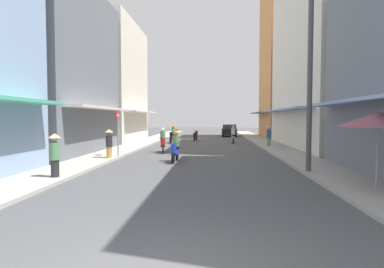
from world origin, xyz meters
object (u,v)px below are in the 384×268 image
at_px(utility_pole, 310,73).
at_px(motorbike_maroon, 196,136).
at_px(motorbike_white, 233,135).
at_px(pedestrian_crossing, 109,143).
at_px(motorbike_black, 173,135).
at_px(motorbike_blue, 175,148).
at_px(parked_car, 229,130).
at_px(street_sign_no_entry, 118,127).
at_px(motorbike_green, 176,134).
at_px(pedestrian_midway, 269,135).
at_px(vendor_umbrella, 378,120).
at_px(pedestrian_foreground, 55,154).
at_px(motorbike_red, 163,142).

bearing_deg(utility_pole, motorbike_maroon, 106.62).
height_order(motorbike_white, pedestrian_crossing, pedestrian_crossing).
bearing_deg(motorbike_maroon, motorbike_white, -40.90).
xyz_separation_m(motorbike_black, pedestrian_crossing, (-1.79, -12.17, 0.21)).
height_order(motorbike_blue, parked_car, motorbike_blue).
relative_size(motorbike_black, street_sign_no_entry, 0.68).
xyz_separation_m(motorbike_green, motorbike_maroon, (2.30, -3.65, 0.00)).
height_order(motorbike_blue, pedestrian_crossing, pedestrian_crossing).
distance_m(motorbike_white, pedestrian_midway, 4.62).
height_order(parked_car, pedestrian_crossing, pedestrian_crossing).
relative_size(pedestrian_crossing, vendor_umbrella, 0.68).
bearing_deg(motorbike_white, vendor_umbrella, -80.39).
relative_size(motorbike_black, parked_car, 0.43).
bearing_deg(vendor_umbrella, pedestrian_foreground, 174.10).
distance_m(motorbike_green, motorbike_red, 14.56).
bearing_deg(pedestrian_foreground, parked_car, 75.11).
xyz_separation_m(motorbike_maroon, motorbike_red, (-1.49, -10.88, 0.20)).
height_order(parked_car, street_sign_no_entry, street_sign_no_entry).
xyz_separation_m(parked_car, pedestrian_midway, (2.17, -14.96, 0.21)).
xyz_separation_m(pedestrian_midway, pedestrian_foreground, (-9.69, -13.31, -0.01)).
relative_size(motorbike_white, motorbike_red, 1.01).
distance_m(motorbike_white, pedestrian_crossing, 13.77).
relative_size(motorbike_blue, pedestrian_crossing, 1.12).
distance_m(motorbike_maroon, motorbike_red, 10.99).
height_order(parked_car, vendor_umbrella, vendor_umbrella).
height_order(motorbike_maroon, motorbike_red, motorbike_red).
bearing_deg(pedestrian_crossing, motorbike_green, 85.62).
height_order(pedestrian_foreground, vendor_umbrella, vendor_umbrella).
relative_size(pedestrian_midway, vendor_umbrella, 0.71).
bearing_deg(utility_pole, motorbike_black, 115.15).
bearing_deg(motorbike_maroon, parked_car, 65.30).
relative_size(motorbike_black, pedestrian_crossing, 1.11).
distance_m(parked_car, pedestrian_crossing, 23.94).
relative_size(motorbike_blue, pedestrian_midway, 1.08).
relative_size(motorbike_green, utility_pole, 0.23).
distance_m(pedestrian_midway, street_sign_no_entry, 11.66).
bearing_deg(pedestrian_foreground, motorbike_green, 86.34).
bearing_deg(pedestrian_midway, motorbike_green, 127.60).
xyz_separation_m(pedestrian_midway, utility_pole, (-0.39, -11.36, 3.00)).
height_order(pedestrian_midway, utility_pole, utility_pole).
height_order(pedestrian_crossing, pedestrian_foreground, pedestrian_foreground).
bearing_deg(vendor_umbrella, street_sign_no_entry, 143.45).
distance_m(motorbike_blue, pedestrian_foreground, 6.23).
relative_size(motorbike_black, pedestrian_midway, 1.07).
distance_m(motorbike_black, utility_pole, 17.67).
bearing_deg(parked_car, motorbike_blue, -99.44).
bearing_deg(pedestrian_crossing, motorbike_red, 60.15).
relative_size(motorbike_maroon, motorbike_red, 1.01).
distance_m(pedestrian_crossing, pedestrian_foreground, 5.51).
xyz_separation_m(motorbike_black, street_sign_no_entry, (-1.58, -11.29, 1.01)).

